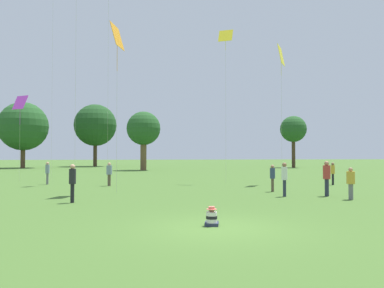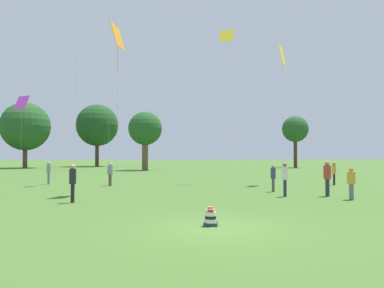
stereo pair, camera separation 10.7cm
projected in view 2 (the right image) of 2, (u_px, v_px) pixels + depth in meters
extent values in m
plane|color=#426628|center=(216.00, 228.00, 11.14)|extent=(300.00, 300.00, 0.00)
cube|color=#282D47|center=(211.00, 224.00, 11.59)|extent=(0.52, 0.60, 0.10)
cylinder|color=silver|center=(210.00, 217.00, 11.51)|extent=(0.40, 0.40, 0.33)
cylinder|color=black|center=(210.00, 217.00, 11.51)|extent=(0.41, 0.41, 0.09)
sphere|color=brown|center=(210.00, 209.00, 11.51)|extent=(0.19, 0.19, 0.19)
cylinder|color=#E0665B|center=(210.00, 209.00, 11.52)|extent=(0.32, 0.32, 0.01)
cylinder|color=#E0665B|center=(210.00, 208.00, 11.52)|extent=(0.19, 0.19, 0.09)
cylinder|color=slate|center=(49.00, 179.00, 27.53)|extent=(0.19, 0.19, 0.81)
cylinder|color=gray|center=(49.00, 169.00, 27.55)|extent=(0.35, 0.35, 0.64)
sphere|color=tan|center=(49.00, 163.00, 27.56)|extent=(0.22, 0.22, 0.22)
cylinder|color=#282D42|center=(327.00, 188.00, 19.67)|extent=(0.29, 0.29, 0.91)
cylinder|color=#B23833|center=(327.00, 172.00, 19.69)|extent=(0.52, 0.52, 0.72)
sphere|color=#A37556|center=(327.00, 163.00, 19.70)|extent=(0.25, 0.25, 0.25)
cylinder|color=black|center=(334.00, 179.00, 26.99)|extent=(0.16, 0.16, 0.80)
cylinder|color=gold|center=(334.00, 170.00, 27.01)|extent=(0.29, 0.29, 0.63)
sphere|color=brown|center=(334.00, 164.00, 27.02)|extent=(0.22, 0.22, 0.22)
cylinder|color=black|center=(73.00, 193.00, 17.05)|extent=(0.18, 0.18, 0.86)
cylinder|color=#232328|center=(73.00, 176.00, 17.07)|extent=(0.33, 0.33, 0.68)
sphere|color=tan|center=(73.00, 167.00, 17.09)|extent=(0.23, 0.23, 0.23)
cylinder|color=slate|center=(351.00, 192.00, 18.19)|extent=(0.30, 0.30, 0.77)
cylinder|color=gold|center=(351.00, 178.00, 18.21)|extent=(0.55, 0.55, 0.61)
sphere|color=#A37556|center=(351.00, 170.00, 18.22)|extent=(0.21, 0.21, 0.21)
cylinder|color=#282D42|center=(285.00, 188.00, 19.50)|extent=(0.18, 0.18, 0.87)
cylinder|color=silver|center=(285.00, 173.00, 19.52)|extent=(0.32, 0.32, 0.69)
sphere|color=brown|center=(285.00, 165.00, 19.53)|extent=(0.24, 0.24, 0.24)
cylinder|color=brown|center=(110.00, 180.00, 26.20)|extent=(0.27, 0.27, 0.80)
cylinder|color=gray|center=(110.00, 170.00, 26.22)|extent=(0.49, 0.49, 0.63)
sphere|color=tan|center=(110.00, 164.00, 26.23)|extent=(0.22, 0.22, 0.22)
cylinder|color=brown|center=(273.00, 185.00, 22.06)|extent=(0.22, 0.22, 0.78)
cylinder|color=#334260|center=(273.00, 173.00, 22.08)|extent=(0.40, 0.40, 0.62)
sphere|color=#A37556|center=(273.00, 167.00, 22.09)|extent=(0.21, 0.21, 0.21)
cube|color=yellow|center=(282.00, 55.00, 28.30)|extent=(1.03, 1.44, 1.47)
cylinder|color=yellow|center=(282.00, 69.00, 28.27)|extent=(0.02, 0.02, 1.02)
cylinder|color=#BCB7A8|center=(283.00, 119.00, 28.16)|extent=(0.01, 0.01, 9.73)
cube|color=orange|center=(118.00, 36.00, 21.47)|extent=(0.77, 1.46, 1.36)
cylinder|color=orange|center=(118.00, 58.00, 21.44)|extent=(0.02, 0.02, 1.52)
cylinder|color=#BCB7A8|center=(117.00, 114.00, 21.34)|extent=(0.01, 0.01, 8.98)
cube|color=yellow|center=(227.00, 36.00, 29.79)|extent=(1.23, 0.94, 1.02)
cylinder|color=yellow|center=(227.00, 45.00, 29.76)|extent=(0.02, 0.02, 0.80)
cylinder|color=#BCB7A8|center=(227.00, 109.00, 29.62)|extent=(0.01, 0.01, 11.69)
cylinder|color=#BCB7A8|center=(54.00, 74.00, 33.92)|extent=(0.01, 0.01, 18.96)
cube|color=#B738C6|center=(22.00, 103.00, 31.40)|extent=(1.39, 1.16, 1.20)
cylinder|color=#B738C6|center=(22.00, 116.00, 31.37)|extent=(0.02, 0.02, 1.43)
cylinder|color=#BCB7A8|center=(21.00, 142.00, 31.31)|extent=(0.01, 0.01, 6.56)
cylinder|color=#BCB7A8|center=(109.00, 77.00, 29.48)|extent=(0.01, 0.01, 16.67)
cylinder|color=#BCB7A8|center=(77.00, 57.00, 23.99)|extent=(0.01, 0.01, 16.91)
cylinder|color=#473323|center=(295.00, 152.00, 62.98)|extent=(0.59, 0.59, 5.30)
sphere|color=#235123|center=(295.00, 129.00, 63.09)|extent=(4.42, 4.42, 4.42)
cylinder|color=#473323|center=(97.00, 152.00, 69.23)|extent=(0.69, 0.69, 5.51)
sphere|color=#1E471E|center=(97.00, 125.00, 69.36)|extent=(7.74, 7.74, 7.74)
cylinder|color=brown|center=(25.00, 154.00, 61.08)|extent=(0.71, 0.71, 4.64)
sphere|color=#235123|center=(25.00, 126.00, 61.20)|extent=(7.90, 7.90, 7.90)
cylinder|color=brown|center=(145.00, 154.00, 52.40)|extent=(0.85, 0.85, 4.58)
sphere|color=#235123|center=(145.00, 128.00, 52.50)|extent=(4.73, 4.73, 4.73)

